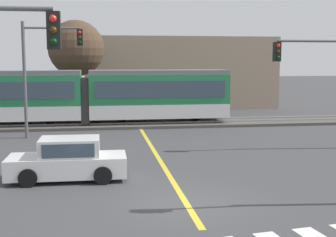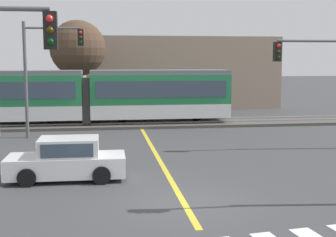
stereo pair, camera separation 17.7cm
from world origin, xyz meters
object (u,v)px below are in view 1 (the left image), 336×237
at_px(sedan_crossing, 68,161).
at_px(bare_tree_west, 76,48).
at_px(light_rail_tram, 85,95).
at_px(traffic_light_far_left, 44,62).
at_px(traffic_light_mid_right, 327,71).

distance_m(sedan_crossing, bare_tree_west, 18.81).
distance_m(light_rail_tram, traffic_light_far_left, 5.13).
height_order(light_rail_tram, traffic_light_far_left, traffic_light_far_left).
bearing_deg(traffic_light_mid_right, light_rail_tram, 140.36).
bearing_deg(light_rail_tram, traffic_light_far_left, -116.35).
relative_size(light_rail_tram, traffic_light_mid_right, 3.32).
distance_m(traffic_light_mid_right, bare_tree_west, 18.83).
relative_size(traffic_light_mid_right, bare_tree_west, 0.78).
relative_size(sedan_crossing, bare_tree_west, 0.59).
distance_m(light_rail_tram, bare_tree_west, 5.60).
distance_m(traffic_light_far_left, bare_tree_west, 8.97).
bearing_deg(bare_tree_west, light_rail_tram, -81.26).
xyz_separation_m(traffic_light_mid_right, bare_tree_west, (-12.27, 14.22, 1.35)).
relative_size(sedan_crossing, traffic_light_far_left, 0.67).
height_order(sedan_crossing, bare_tree_west, bare_tree_west).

